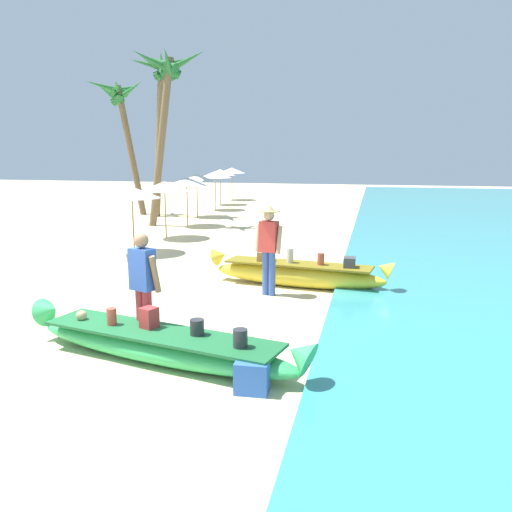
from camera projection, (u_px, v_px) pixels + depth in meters
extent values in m
plane|color=beige|center=(113.00, 347.00, 8.00)|extent=(80.00, 80.00, 0.00)
ellipsoid|color=#38B760|center=(160.00, 347.00, 7.45)|extent=(4.34, 1.70, 0.41)
cone|color=#38B760|center=(50.00, 311.00, 8.30)|extent=(0.51, 0.53, 0.52)
cone|color=#38B760|center=(300.00, 354.00, 6.51)|extent=(0.51, 0.53, 0.52)
cube|color=#1E6435|center=(160.00, 333.00, 7.41)|extent=(3.68, 1.56, 0.04)
cylinder|color=#2D2D33|center=(240.00, 339.00, 6.82)|extent=(0.19, 0.19, 0.26)
cylinder|color=#2D2D33|center=(197.00, 328.00, 7.28)|extent=(0.20, 0.20, 0.24)
cube|color=#B73333|center=(149.00, 318.00, 7.57)|extent=(0.27, 0.28, 0.31)
cylinder|color=#B74C38|center=(112.00, 317.00, 7.70)|extent=(0.14, 0.14, 0.27)
sphere|color=tan|center=(81.00, 316.00, 7.94)|extent=(0.16, 0.16, 0.16)
ellipsoid|color=yellow|center=(298.00, 275.00, 11.53)|extent=(3.85, 1.19, 0.50)
cone|color=yellow|center=(220.00, 256.00, 12.12)|extent=(0.45, 0.44, 0.46)
cone|color=yellow|center=(385.00, 269.00, 10.83)|extent=(0.45, 0.44, 0.46)
cube|color=olive|center=(298.00, 264.00, 11.48)|extent=(3.25, 1.11, 0.04)
cube|color=#424247|center=(349.00, 263.00, 11.07)|extent=(0.25, 0.31, 0.23)
cylinder|color=#B74C38|center=(321.00, 259.00, 11.29)|extent=(0.15, 0.15, 0.27)
cylinder|color=silver|center=(290.00, 256.00, 11.50)|extent=(0.15, 0.15, 0.33)
cube|color=#9E754C|center=(265.00, 257.00, 11.70)|extent=(0.34, 0.26, 0.22)
cylinder|color=#3D5BA8|center=(272.00, 274.00, 10.79)|extent=(0.14, 0.14, 0.91)
cylinder|color=#3D5BA8|center=(266.00, 273.00, 10.84)|extent=(0.14, 0.14, 0.91)
cube|color=#DB3D38|center=(269.00, 237.00, 10.66)|extent=(0.40, 0.29, 0.62)
cylinder|color=tan|center=(279.00, 240.00, 10.56)|extent=(0.13, 0.22, 0.57)
cylinder|color=tan|center=(258.00, 238.00, 10.75)|extent=(0.13, 0.22, 0.57)
sphere|color=tan|center=(269.00, 215.00, 10.58)|extent=(0.22, 0.22, 0.22)
cylinder|color=tan|center=(269.00, 211.00, 10.56)|extent=(0.44, 0.44, 0.02)
cone|color=tan|center=(269.00, 208.00, 10.55)|extent=(0.26, 0.26, 0.12)
cylinder|color=#B2383D|center=(141.00, 318.00, 7.95)|extent=(0.14, 0.14, 0.90)
cylinder|color=#B2383D|center=(148.00, 320.00, 7.87)|extent=(0.14, 0.14, 0.90)
cube|color=#3356B2|center=(142.00, 269.00, 7.76)|extent=(0.41, 0.33, 0.62)
cylinder|color=#9E7051|center=(132.00, 270.00, 7.91)|extent=(0.16, 0.22, 0.56)
cylinder|color=#9E7051|center=(155.00, 274.00, 7.66)|extent=(0.16, 0.22, 0.56)
sphere|color=#9E7051|center=(141.00, 240.00, 7.68)|extent=(0.22, 0.22, 0.22)
cylinder|color=#8E6B47|center=(133.00, 220.00, 15.16)|extent=(0.04, 0.04, 1.90)
cone|color=silver|center=(132.00, 192.00, 15.00)|extent=(1.60, 1.60, 0.32)
cylinder|color=#8E6B47|center=(165.00, 210.00, 17.74)|extent=(0.04, 0.04, 1.90)
cone|color=silver|center=(165.00, 186.00, 17.59)|extent=(1.60, 1.60, 0.32)
cylinder|color=#8E6B47|center=(187.00, 202.00, 20.60)|extent=(0.04, 0.04, 1.90)
cone|color=silver|center=(187.00, 181.00, 20.45)|extent=(1.60, 1.60, 0.32)
cylinder|color=#8E6B47|center=(197.00, 196.00, 23.48)|extent=(0.04, 0.04, 1.90)
cone|color=silver|center=(197.00, 177.00, 23.32)|extent=(1.60, 1.60, 0.32)
cylinder|color=#8E6B47|center=(216.00, 191.00, 26.21)|extent=(0.04, 0.04, 1.90)
cone|color=silver|center=(215.00, 174.00, 26.06)|extent=(1.60, 1.60, 0.32)
cylinder|color=#8E6B47|center=(220.00, 187.00, 28.75)|extent=(0.04, 0.04, 1.90)
cone|color=silver|center=(220.00, 172.00, 28.60)|extent=(1.60, 1.60, 0.32)
cylinder|color=#8E6B47|center=(232.00, 184.00, 31.53)|extent=(0.04, 0.04, 1.90)
cone|color=silver|center=(232.00, 170.00, 31.37)|extent=(1.60, 1.60, 0.32)
cylinder|color=brown|center=(159.00, 141.00, 23.15)|extent=(0.74, 0.28, 6.64)
cone|color=#23602D|center=(172.00, 67.00, 22.41)|extent=(1.75, 0.41, 1.09)
cone|color=#23602D|center=(170.00, 69.00, 22.78)|extent=(1.20, 1.44, 1.13)
cone|color=#23602D|center=(160.00, 67.00, 23.00)|extent=(1.25, 1.92, 0.88)
cone|color=#23602D|center=(150.00, 65.00, 22.53)|extent=(1.91, 0.60, 0.82)
cone|color=#23602D|center=(154.00, 64.00, 22.20)|extent=(1.07, 1.48, 0.87)
cone|color=#23602D|center=(161.00, 64.00, 22.03)|extent=(1.00, 1.77, 1.02)
cylinder|color=brown|center=(131.00, 151.00, 24.07)|extent=(1.27, 0.28, 5.79)
cone|color=#287033|center=(127.00, 92.00, 23.54)|extent=(1.69, 0.47, 1.19)
cone|color=#287033|center=(125.00, 89.00, 23.90)|extent=(1.09, 1.41, 0.72)
cone|color=#287033|center=(116.00, 92.00, 24.06)|extent=(1.20, 1.50, 1.06)
cone|color=#287033|center=(109.00, 93.00, 23.71)|extent=(1.45, 0.55, 1.17)
cone|color=#287033|center=(106.00, 87.00, 23.29)|extent=(1.47, 1.83, 0.74)
cone|color=#287033|center=(117.00, 87.00, 23.25)|extent=(0.91, 1.53, 0.75)
cylinder|color=brown|center=(161.00, 144.00, 20.23)|extent=(1.22, 0.28, 6.33)
cone|color=#23602D|center=(183.00, 63.00, 19.41)|extent=(1.87, 0.50, 1.05)
cone|color=#23602D|center=(178.00, 62.00, 19.86)|extent=(0.91, 1.49, 0.81)
cone|color=#23602D|center=(163.00, 63.00, 19.82)|extent=(1.57, 1.05, 0.87)
cone|color=#23602D|center=(156.00, 63.00, 19.39)|extent=(1.74, 1.28, 1.10)
cone|color=#23602D|center=(168.00, 63.00, 19.19)|extent=(0.59, 1.39, 1.11)
cube|color=blue|center=(252.00, 376.00, 6.50)|extent=(0.42, 0.35, 0.40)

